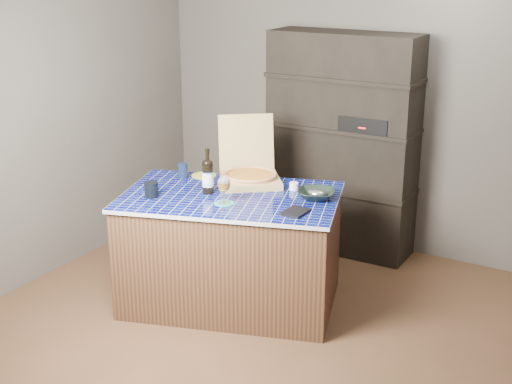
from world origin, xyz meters
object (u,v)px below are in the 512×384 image
Objects in this scene: bowl at (316,194)px; mead_bottle at (208,176)px; pizza_box at (250,174)px; dvd_case at (296,212)px; kitchen_island at (231,249)px; wine_glass at (224,185)px.

mead_bottle is at bearing -159.35° from bowl.
mead_bottle is (-0.13, -0.35, 0.06)m from pizza_box.
kitchen_island is at bearing 171.03° from dvd_case.
wine_glass is at bearing -117.82° from pizza_box.
dvd_case is at bearing -88.89° from bowl.
bowl reaches higher than dvd_case.
mead_bottle is at bearing 148.41° from wine_glass.
pizza_box is at bearing 69.90° from mead_bottle.
pizza_box is 3.43× the size of wine_glass.
wine_glass is at bearing -89.33° from kitchen_island.
kitchen_island is 6.70× the size of bowl.
mead_bottle reaches higher than bowl.
mead_bottle reaches higher than kitchen_island.
pizza_box is 3.45× the size of dvd_case.
pizza_box is at bearing 100.19° from wine_glass.
kitchen_island is 2.62× the size of pizza_box.
pizza_box is 0.38m from mead_bottle.
wine_glass is at bearing -140.68° from bowl.
pizza_box reaches higher than bowl.
wine_glass is 0.75× the size of bowl.
wine_glass is (0.22, -0.13, 0.01)m from mead_bottle.
wine_glass is 0.51m from dvd_case.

